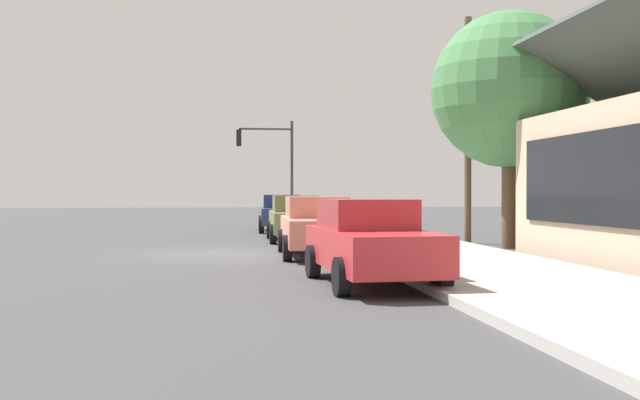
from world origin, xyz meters
The scene contains 10 objects.
ground_plane centered at (0.00, 0.00, 0.00)m, with size 120.00×120.00×0.00m, color #424244.
sidewalk_curb centered at (0.00, 5.60, 0.08)m, with size 60.00×4.20×0.16m, color #B2AFA8.
car_navy centered at (-11.08, 2.71, 0.81)m, with size 4.44×2.13×1.59m.
car_olive centered at (-4.96, 2.70, 0.81)m, with size 4.68×2.05×1.59m.
car_coral centered at (1.10, 2.67, 0.82)m, with size 4.78×2.15×1.59m.
car_cherry centered at (7.37, 2.82, 0.81)m, with size 4.46×2.12×1.59m.
shade_tree centered at (-0.56, 8.75, 4.80)m, with size 4.73×4.73×7.18m.
traffic_light_main centered at (-15.46, 2.54, 3.49)m, with size 0.37×2.79×5.20m.
utility_pole_wooden centered at (-2.73, 8.20, 3.93)m, with size 1.80×0.24×7.50m.
fire_hydrant_red centered at (-6.46, 4.20, 0.50)m, with size 0.22×0.22×0.71m.
Camera 1 is at (20.92, 0.03, 1.74)m, focal length 41.64 mm.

